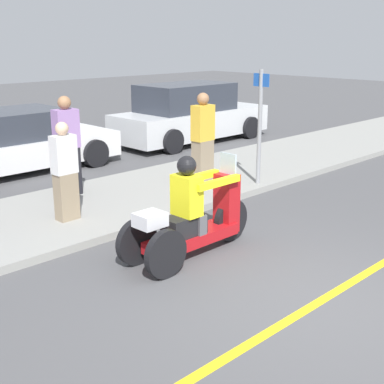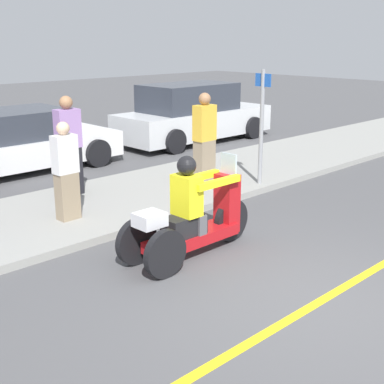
% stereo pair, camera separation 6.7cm
% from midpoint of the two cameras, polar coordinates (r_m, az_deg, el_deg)
% --- Properties ---
extents(ground_plane, '(60.00, 60.00, 0.00)m').
position_cam_midpoint_polar(ground_plane, '(6.37, 13.13, -11.34)').
color(ground_plane, '#4C4C4F').
extents(lane_stripe, '(24.00, 0.12, 0.01)m').
position_cam_midpoint_polar(lane_stripe, '(6.31, 12.73, -11.57)').
color(lane_stripe, gold).
rests_on(lane_stripe, ground).
extents(sidewalk_strip, '(28.00, 2.80, 0.12)m').
position_cam_midpoint_polar(sidewalk_strip, '(9.39, -11.08, -1.67)').
color(sidewalk_strip, gray).
rests_on(sidewalk_strip, ground).
extents(motorcycle_trike, '(2.16, 0.67, 1.42)m').
position_cam_midpoint_polar(motorcycle_trike, '(7.25, -0.33, -2.99)').
color(motorcycle_trike, black).
rests_on(motorcycle_trike, ground).
extents(spectator_mid_group, '(0.43, 0.26, 1.77)m').
position_cam_midpoint_polar(spectator_mid_group, '(10.35, 0.97, 5.51)').
color(spectator_mid_group, gray).
rests_on(spectator_mid_group, sidewalk_strip).
extents(spectator_end_of_line, '(0.38, 0.23, 1.55)m').
position_cam_midpoint_polar(spectator_end_of_line, '(8.50, -13.62, 1.94)').
color(spectator_end_of_line, gray).
rests_on(spectator_end_of_line, sidewalk_strip).
extents(spectator_near_curb, '(0.44, 0.27, 1.79)m').
position_cam_midpoint_polar(spectator_near_curb, '(9.86, -13.36, 4.59)').
color(spectator_near_curb, black).
rests_on(spectator_near_curb, sidewalk_strip).
extents(parked_car_lot_center, '(4.28, 2.05, 1.36)m').
position_cam_midpoint_polar(parked_car_lot_center, '(12.53, -18.47, 5.06)').
color(parked_car_lot_center, silver).
rests_on(parked_car_lot_center, ground).
extents(parked_car_lot_right, '(4.76, 1.94, 1.65)m').
position_cam_midpoint_polar(parked_car_lot_right, '(15.27, -0.36, 8.24)').
color(parked_car_lot_right, silver).
rests_on(parked_car_lot_right, ground).
extents(street_sign, '(0.08, 0.36, 2.20)m').
position_cam_midpoint_polar(street_sign, '(10.37, 7.06, 7.35)').
color(street_sign, gray).
rests_on(street_sign, sidewalk_strip).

